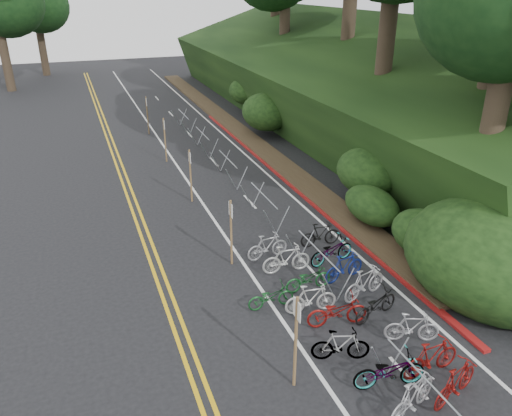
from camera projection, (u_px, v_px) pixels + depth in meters
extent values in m
plane|color=black|center=(267.00, 356.00, 13.57)|extent=(120.00, 120.00, 0.00)
cube|color=gold|center=(135.00, 219.00, 21.41)|extent=(0.12, 80.00, 0.01)
cube|color=gold|center=(142.00, 218.00, 21.51)|extent=(0.12, 80.00, 0.01)
cube|color=silver|center=(206.00, 208.00, 22.41)|extent=(0.12, 80.00, 0.01)
cube|color=silver|center=(291.00, 196.00, 23.75)|extent=(0.12, 80.00, 0.01)
cube|color=silver|center=(408.00, 377.00, 12.85)|extent=(0.10, 1.60, 0.01)
cube|color=silver|center=(306.00, 264.00, 17.97)|extent=(0.10, 1.60, 0.01)
cube|color=silver|center=(250.00, 202.00, 23.08)|extent=(0.10, 1.60, 0.01)
cube|color=silver|center=(214.00, 162.00, 28.20)|extent=(0.10, 1.60, 0.01)
cube|color=silver|center=(189.00, 134.00, 33.32)|extent=(0.10, 1.60, 0.01)
cube|color=silver|center=(171.00, 114.00, 38.43)|extent=(0.10, 1.60, 0.01)
cube|color=silver|center=(157.00, 98.00, 43.55)|extent=(0.10, 1.60, 0.01)
cube|color=maroon|center=(284.00, 179.00, 25.60)|extent=(0.25, 28.00, 0.10)
cube|color=black|center=(330.00, 82.00, 35.47)|extent=(12.32, 44.00, 9.11)
cube|color=#382819|center=(236.00, 128.00, 34.33)|extent=(1.40, 44.00, 0.16)
ellipsoid|color=#284C19|center=(422.00, 233.00, 17.99)|extent=(2.00, 2.80, 1.60)
ellipsoid|color=#284C19|center=(368.00, 172.00, 22.30)|extent=(2.60, 3.64, 2.08)
ellipsoid|color=#284C19|center=(329.00, 126.00, 27.61)|extent=(2.20, 3.08, 1.76)
ellipsoid|color=#284C19|center=(266.00, 112.00, 32.46)|extent=(3.00, 4.20, 2.40)
ellipsoid|color=#284C19|center=(245.00, 91.00, 37.73)|extent=(2.40, 3.36, 1.92)
ellipsoid|color=#284C19|center=(244.00, 73.00, 41.27)|extent=(2.80, 3.92, 2.24)
ellipsoid|color=#284C19|center=(372.00, 205.00, 20.54)|extent=(1.80, 2.52, 1.44)
ellipsoid|color=#284C19|center=(310.00, 100.00, 31.02)|extent=(3.20, 4.48, 2.56)
ellipsoid|color=black|center=(493.00, 257.00, 16.04)|extent=(5.28, 6.16, 3.52)
cylinder|color=#2D2319|center=(489.00, 146.00, 17.48)|extent=(0.80, 0.80, 5.67)
cylinder|color=#2D2319|center=(493.00, 64.00, 19.90)|extent=(0.87, 0.87, 6.98)
cylinder|color=#2D2319|center=(384.00, 59.00, 24.91)|extent=(0.85, 0.85, 6.55)
cylinder|color=#2D2319|center=(349.00, 22.00, 32.06)|extent=(0.90, 0.90, 7.42)
cylinder|color=#2D2319|center=(285.00, 30.00, 39.00)|extent=(0.83, 0.83, 6.11)
cylinder|color=#2D2319|center=(275.00, 9.00, 46.15)|extent=(0.87, 0.87, 6.98)
cylinder|color=#2D2319|center=(6.00, 59.00, 45.35)|extent=(0.80, 0.80, 5.67)
cylinder|color=#2D2319|center=(43.00, 50.00, 53.21)|extent=(0.78, 0.78, 5.24)
ellipsoid|color=black|center=(35.00, 3.00, 51.28)|extent=(6.79, 6.79, 6.45)
cylinder|color=#9398A2|center=(425.00, 379.00, 11.29)|extent=(0.05, 2.92, 0.05)
cylinder|color=#9398A2|center=(379.00, 362.00, 12.59)|extent=(0.56, 0.04, 1.09)
cylinder|color=#9398A2|center=(398.00, 356.00, 12.76)|extent=(0.56, 0.04, 1.09)
cylinder|color=#9398A2|center=(318.00, 250.00, 16.61)|extent=(0.05, 3.00, 0.05)
cylinder|color=#9398A2|center=(330.00, 288.00, 15.56)|extent=(0.58, 0.04, 1.13)
cylinder|color=#9398A2|center=(345.00, 285.00, 15.74)|extent=(0.58, 0.04, 1.13)
cylinder|color=#9398A2|center=(293.00, 247.00, 17.95)|extent=(0.58, 0.04, 1.13)
cylinder|color=#9398A2|center=(307.00, 245.00, 18.13)|extent=(0.58, 0.04, 1.13)
cylinder|color=#9398A2|center=(264.00, 195.00, 20.87)|extent=(0.05, 3.00, 0.05)
cylinder|color=#9398A2|center=(270.00, 222.00, 19.83)|extent=(0.58, 0.04, 1.13)
cylinder|color=#9398A2|center=(283.00, 220.00, 20.00)|extent=(0.58, 0.04, 1.13)
cylinder|color=#9398A2|center=(246.00, 196.00, 22.21)|extent=(0.58, 0.04, 1.13)
cylinder|color=#9398A2|center=(258.00, 195.00, 22.39)|extent=(0.58, 0.04, 1.13)
cylinder|color=#9398A2|center=(228.00, 159.00, 25.13)|extent=(0.05, 3.00, 0.05)
cylinder|color=#9398A2|center=(231.00, 180.00, 24.09)|extent=(0.58, 0.04, 1.13)
cylinder|color=#9398A2|center=(242.00, 178.00, 24.27)|extent=(0.58, 0.04, 1.13)
cylinder|color=#9398A2|center=(215.00, 162.00, 26.48)|extent=(0.58, 0.04, 1.13)
cylinder|color=#9398A2|center=(225.00, 161.00, 26.66)|extent=(0.58, 0.04, 1.13)
cylinder|color=#9398A2|center=(202.00, 133.00, 29.40)|extent=(0.05, 3.00, 0.05)
cylinder|color=#9398A2|center=(204.00, 150.00, 28.35)|extent=(0.58, 0.04, 1.13)
cylinder|color=#9398A2|center=(214.00, 149.00, 28.53)|extent=(0.58, 0.04, 1.13)
cylinder|color=#9398A2|center=(193.00, 137.00, 30.74)|extent=(0.58, 0.04, 1.13)
cylinder|color=#9398A2|center=(201.00, 136.00, 30.92)|extent=(0.58, 0.04, 1.13)
cylinder|color=#9398A2|center=(183.00, 114.00, 33.66)|extent=(0.05, 3.00, 0.05)
cylinder|color=#9398A2|center=(184.00, 128.00, 32.62)|extent=(0.58, 0.04, 1.13)
cylinder|color=#9398A2|center=(193.00, 127.00, 32.80)|extent=(0.58, 0.04, 1.13)
cylinder|color=#9398A2|center=(175.00, 118.00, 35.00)|extent=(0.58, 0.04, 1.13)
cylinder|color=#9398A2|center=(183.00, 117.00, 35.18)|extent=(0.58, 0.04, 1.13)
cylinder|color=brown|center=(296.00, 343.00, 12.07)|extent=(0.08, 0.08, 2.65)
cube|color=silver|center=(297.00, 310.00, 11.67)|extent=(0.02, 0.40, 0.50)
cylinder|color=brown|center=(231.00, 233.00, 17.51)|extent=(0.08, 0.08, 2.50)
cube|color=silver|center=(231.00, 210.00, 17.13)|extent=(0.02, 0.40, 0.50)
cylinder|color=brown|center=(191.00, 176.00, 22.62)|extent=(0.08, 0.08, 2.50)
cube|color=silver|center=(190.00, 157.00, 22.25)|extent=(0.02, 0.40, 0.50)
cylinder|color=brown|center=(165.00, 140.00, 27.74)|extent=(0.08, 0.08, 2.50)
cube|color=silver|center=(164.00, 124.00, 27.37)|extent=(0.02, 0.40, 0.50)
cylinder|color=brown|center=(147.00, 115.00, 32.86)|extent=(0.08, 0.08, 2.50)
cube|color=silver|center=(146.00, 102.00, 32.48)|extent=(0.02, 0.40, 0.50)
imported|color=#144C1E|center=(271.00, 296.00, 15.46)|extent=(0.55, 1.51, 0.79)
imported|color=#9E9EA3|center=(412.00, 396.00, 11.53)|extent=(1.16, 1.89, 1.10)
imported|color=maroon|center=(456.00, 382.00, 11.98)|extent=(1.04, 1.82, 1.05)
imported|color=slate|center=(389.00, 371.00, 12.38)|extent=(0.97, 1.96, 0.99)
imported|color=maroon|center=(431.00, 357.00, 12.77)|extent=(0.59, 1.77, 1.05)
imported|color=slate|center=(341.00, 345.00, 13.27)|extent=(0.94, 1.65, 0.95)
imported|color=#9E9EA3|center=(412.00, 327.00, 13.97)|extent=(0.99, 1.61, 0.94)
imported|color=maroon|center=(337.00, 311.00, 14.63)|extent=(0.92, 1.92, 0.97)
imported|color=black|center=(376.00, 305.00, 14.96)|extent=(1.11, 1.87, 0.93)
imported|color=beige|center=(311.00, 298.00, 15.19)|extent=(0.66, 1.69, 0.99)
imported|color=#9E9EA3|center=(365.00, 283.00, 15.91)|extent=(0.98, 1.86, 1.08)
imported|color=#144C1E|center=(308.00, 278.00, 16.34)|extent=(0.61, 1.64, 0.85)
imported|color=navy|center=(344.00, 267.00, 16.89)|extent=(0.81, 1.72, 1.00)
imported|color=beige|center=(286.00, 259.00, 17.30)|extent=(0.61, 1.78, 1.05)
imported|color=slate|center=(332.00, 251.00, 17.91)|extent=(0.97, 1.93, 0.97)
imported|color=#9E9EA3|center=(268.00, 246.00, 18.20)|extent=(0.62, 1.66, 0.98)
imported|color=black|center=(320.00, 234.00, 19.07)|extent=(0.54, 1.64, 0.97)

